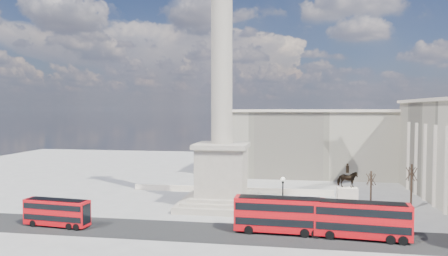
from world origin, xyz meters
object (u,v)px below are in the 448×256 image
nelsons_column (222,131)px  victorian_lamp (283,198)px  pedestrian_standing (370,226)px  pedestrian_crossing (275,208)px  pedestrian_walking (386,223)px  red_bus_c (362,220)px  equestrian_statue (347,197)px  red_bus_a (57,212)px  red_bus_b (280,215)px

nelsons_column → victorian_lamp: nelsons_column is taller
pedestrian_standing → pedestrian_crossing: (-13.05, 7.27, 0.05)m
victorian_lamp → nelsons_column: bearing=132.7°
nelsons_column → pedestrian_walking: size_ratio=27.69×
red_bus_c → pedestrian_walking: 6.38m
equestrian_statue → pedestrian_standing: 9.49m
red_bus_a → victorian_lamp: size_ratio=1.36×
red_bus_b → pedestrian_crossing: 9.88m
pedestrian_walking → nelsons_column: bearing=136.2°
nelsons_column → equestrian_statue: (20.52, -2.37, -10.11)m
nelsons_column → pedestrian_walking: (24.65, -10.04, -12.02)m
pedestrian_standing → red_bus_b: bearing=-4.6°
pedestrian_standing → red_bus_a: bearing=-10.3°
equestrian_statue → pedestrian_walking: size_ratio=4.50×
pedestrian_walking → pedestrian_crossing: bearing=137.8°
victorian_lamp → pedestrian_walking: (14.13, 1.35, -3.33)m
nelsons_column → pedestrian_standing: 27.79m
nelsons_column → red_bus_c: size_ratio=4.14×
red_bus_a → victorian_lamp: (31.57, 4.39, 2.19)m
equestrian_statue → pedestrian_standing: equestrian_statue is taller
red_bus_a → pedestrian_crossing: 32.40m
pedestrian_standing → pedestrian_crossing: bearing=-45.1°
red_bus_a → pedestrian_crossing: size_ratio=5.21×
pedestrian_walking → pedestrian_standing: (-2.40, -1.46, -0.02)m
nelsons_column → equestrian_statue: nelsons_column is taller
equestrian_statue → red_bus_a: bearing=-162.1°
equestrian_statue → victorian_lamp: bearing=-137.9°
nelsons_column → pedestrian_crossing: bearing=-24.7°
nelsons_column → red_bus_b: bearing=-53.9°
red_bus_a → equestrian_statue: 43.68m
red_bus_a → red_bus_c: bearing=7.1°
pedestrian_crossing → red_bus_c: bearing=175.2°
pedestrian_walking → pedestrian_standing: pedestrian_walking is taller
red_bus_b → pedestrian_crossing: red_bus_b is taller
red_bus_b → pedestrian_walking: red_bus_b is taller
red_bus_a → red_bus_b: (31.21, 1.85, 0.50)m
victorian_lamp → pedestrian_walking: size_ratio=3.99×
red_bus_b → victorian_lamp: victorian_lamp is taller
equestrian_statue → pedestrian_standing: size_ratio=4.58×
red_bus_c → equestrian_statue: equestrian_statue is taller
victorian_lamp → red_bus_c: bearing=-18.3°
red_bus_b → equestrian_statue: bearing=50.1°
nelsons_column → pedestrian_standing: bearing=-27.3°
nelsons_column → red_bus_c: bearing=-35.5°
pedestrian_standing → pedestrian_crossing: pedestrian_crossing is taller
nelsons_column → red_bus_c: nelsons_column is taller
nelsons_column → red_bus_c: (20.62, -14.72, -10.40)m
red_bus_a → pedestrian_walking: size_ratio=5.43×
red_bus_b → equestrian_statue: equestrian_statue is taller
red_bus_a → pedestrian_standing: (43.30, 4.28, -1.16)m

